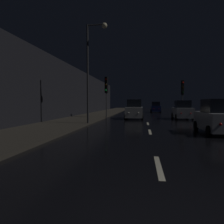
% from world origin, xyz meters
% --- Properties ---
extents(ground, '(26.44, 84.00, 0.02)m').
position_xyz_m(ground, '(0.00, 24.50, -0.01)').
color(ground, black).
extents(sidewalk_left, '(4.40, 84.00, 0.15)m').
position_xyz_m(sidewalk_left, '(-7.02, 24.50, 0.07)').
color(sidewalk_left, '#38332B').
rests_on(sidewalk_left, ground).
extents(building_facade_left, '(0.80, 63.00, 6.46)m').
position_xyz_m(building_facade_left, '(-9.62, 21.00, 3.23)').
color(building_facade_left, black).
rests_on(building_facade_left, ground).
extents(lane_centerline, '(0.16, 14.42, 0.01)m').
position_xyz_m(lane_centerline, '(0.00, 9.44, 0.01)').
color(lane_centerline, beige).
rests_on(lane_centerline, ground).
extents(traffic_light_far_left, '(0.38, 0.48, 4.87)m').
position_xyz_m(traffic_light_far_left, '(-4.72, 21.18, 3.54)').
color(traffic_light_far_left, '#38383A').
rests_on(traffic_light_far_left, ground).
extents(traffic_light_far_right, '(0.34, 0.47, 4.77)m').
position_xyz_m(traffic_light_far_right, '(4.72, 25.34, 3.46)').
color(traffic_light_far_right, '#38383A').
rests_on(traffic_light_far_right, ground).
extents(streetlamp_overhead, '(1.70, 0.44, 8.20)m').
position_xyz_m(streetlamp_overhead, '(-4.50, 13.56, 5.33)').
color(streetlamp_overhead, '#2D2D30').
rests_on(streetlamp_overhead, ground).
extents(car_approaching_headlights, '(2.01, 4.35, 2.19)m').
position_xyz_m(car_approaching_headlights, '(-1.38, 20.51, 1.00)').
color(car_approaching_headlights, silver).
rests_on(car_approaching_headlights, ground).
extents(car_distant_taillights, '(1.87, 4.04, 2.04)m').
position_xyz_m(car_distant_taillights, '(2.01, 37.31, 0.93)').
color(car_distant_taillights, '#141E51').
rests_on(car_distant_taillights, ground).
extents(car_parked_right_near, '(1.86, 4.04, 2.03)m').
position_xyz_m(car_parked_right_near, '(3.92, 10.13, 0.93)').
color(car_parked_right_near, '#A5A8AD').
rests_on(car_parked_right_near, ground).
extents(car_parked_right_far, '(1.90, 4.12, 2.08)m').
position_xyz_m(car_parked_right_far, '(3.92, 20.94, 0.95)').
color(car_parked_right_far, '#A5A8AD').
rests_on(car_parked_right_far, ground).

